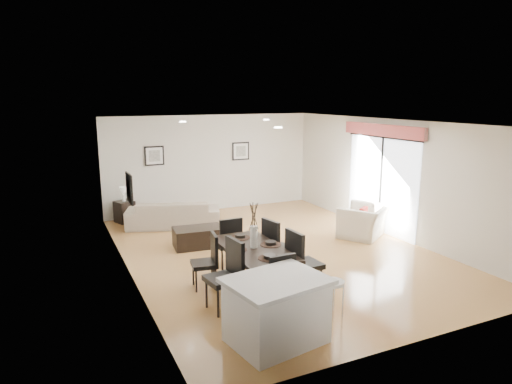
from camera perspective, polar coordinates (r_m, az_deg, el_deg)
name	(u,v)px	position (r m, az deg, el deg)	size (l,w,h in m)	color
ground	(276,251)	(9.70, 2.50, -7.42)	(8.00, 8.00, 0.00)	#B37949
wall_back	(211,163)	(12.96, -5.64, 3.61)	(6.00, 0.04, 2.70)	beige
wall_front	(422,246)	(6.19, 20.05, -6.31)	(6.00, 0.04, 2.70)	beige
wall_left	(127,203)	(8.41, -15.87, -1.32)	(0.04, 8.00, 2.70)	beige
wall_right	(391,178)	(11.03, 16.53, 1.71)	(0.04, 8.00, 2.70)	beige
ceiling	(277,122)	(9.17, 2.65, 8.71)	(6.00, 8.00, 0.02)	white
sofa	(173,214)	(11.58, -10.28, -2.66)	(2.28, 0.89, 0.67)	#9F9281
armchair	(364,221)	(10.89, 13.33, -3.57)	(1.12, 0.98, 0.73)	beige
courtyard_plant_a	(500,218)	(12.64, 28.16, -2.84)	(0.54, 0.47, 0.60)	#375123
courtyard_plant_b	(428,198)	(13.89, 20.74, -0.75)	(0.39, 0.39, 0.70)	#375123
dining_table	(254,252)	(7.63, -0.28, -7.48)	(0.91, 1.81, 0.75)	black
dining_chair_wnear	(228,271)	(7.05, -3.48, -9.79)	(0.55, 0.55, 1.09)	black
dining_chair_wfar	(209,258)	(7.84, -5.94, -8.18)	(0.48, 0.48, 0.94)	black
dining_chair_enear	(300,259)	(7.55, 5.57, -8.31)	(0.52, 0.52, 1.09)	black
dining_chair_efar	(276,244)	(8.29, 2.46, -6.52)	(0.56, 0.56, 1.05)	black
dining_chair_head	(286,285)	(6.75, 3.77, -11.49)	(0.44, 0.44, 0.95)	black
dining_chair_foot	(229,240)	(8.64, -3.40, -6.01)	(0.45, 0.45, 0.99)	black
vase	(254,229)	(7.51, -0.28, -4.67)	(0.99, 1.51, 0.77)	white
coffee_table	(198,237)	(10.02, -7.21, -5.61)	(1.05, 0.63, 0.42)	black
side_table	(125,212)	(12.28, -16.10, -2.37)	(0.42, 0.42, 0.56)	black
table_lamp	(123,192)	(12.17, -16.24, 0.00)	(0.19, 0.19, 0.37)	white
cushion	(363,214)	(10.70, 13.28, -2.70)	(0.31, 0.10, 0.31)	maroon
kitchen_island	(277,310)	(6.20, 2.60, -14.52)	(1.41, 1.17, 0.89)	white
bar_stool	(333,288)	(6.56, 9.57, -11.70)	(0.32, 0.32, 0.70)	silver
framed_print_back_left	(154,156)	(12.46, -12.60, 4.44)	(0.52, 0.04, 0.52)	black
framed_print_back_right	(241,151)	(13.22, -1.93, 5.13)	(0.52, 0.04, 0.52)	black
framed_print_left_wall	(129,188)	(8.16, -15.55, 0.45)	(0.04, 0.52, 0.52)	black
sliding_door	(382,163)	(11.18, 15.44, 3.54)	(0.12, 2.70, 2.57)	white
courtyard	(458,179)	(13.93, 23.88, 1.44)	(6.00, 6.00, 2.00)	gray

